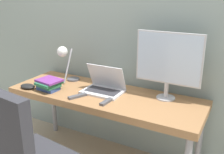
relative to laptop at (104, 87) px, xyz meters
name	(u,v)px	position (x,y,z in m)	size (l,w,h in m)	color
wall_back	(123,22)	(0.03, 0.32, 0.54)	(8.00, 0.05, 2.60)	gray
desk	(104,100)	(0.03, -0.04, -0.11)	(1.73, 0.60, 0.71)	#996B42
laptop	(104,87)	(0.00, 0.00, 0.00)	(0.35, 0.24, 0.24)	silver
monitor	(168,61)	(0.53, 0.12, 0.28)	(0.54, 0.16, 0.56)	#B7B7BC
desk_lamp	(65,58)	(-0.43, 0.02, 0.20)	(0.13, 0.26, 0.37)	#4C4C51
book_stack	(49,84)	(-0.46, -0.20, 0.00)	(0.23, 0.22, 0.10)	#334C8C
tv_remote	(77,96)	(-0.14, -0.22, -0.04)	(0.11, 0.17, 0.02)	#4C4C51
media_remote	(106,102)	(0.14, -0.20, -0.04)	(0.05, 0.15, 0.02)	#4C4C51
game_controller	(28,86)	(-0.66, -0.26, -0.03)	(0.15, 0.10, 0.04)	black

